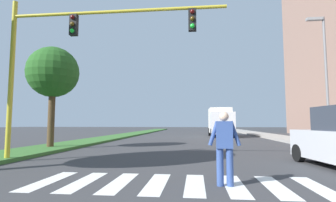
{
  "coord_description": "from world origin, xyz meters",
  "views": [
    {
      "loc": [
        0.48,
        0.57,
        1.42
      ],
      "look_at": [
        -1.12,
        15.38,
        2.73
      ],
      "focal_mm": 27.31,
      "sensor_mm": 36.0,
      "label": 1
    }
  ],
  "objects_px": {
    "street_lamp_right": "(324,68)",
    "sedan_midblock": "(220,129)",
    "pedestrian_performer": "(225,145)",
    "traffic_light_gantry": "(71,45)",
    "tree_mid": "(53,73)",
    "truck_box_delivery": "(220,121)"
  },
  "relations": [
    {
      "from": "street_lamp_right",
      "to": "sedan_midblock",
      "type": "bearing_deg",
      "value": 106.07
    },
    {
      "from": "street_lamp_right",
      "to": "pedestrian_performer",
      "type": "distance_m",
      "value": 12.11
    },
    {
      "from": "sedan_midblock",
      "to": "traffic_light_gantry",
      "type": "bearing_deg",
      "value": -108.63
    },
    {
      "from": "street_lamp_right",
      "to": "pedestrian_performer",
      "type": "relative_size",
      "value": 4.44
    },
    {
      "from": "tree_mid",
      "to": "traffic_light_gantry",
      "type": "bearing_deg",
      "value": -53.39
    },
    {
      "from": "street_lamp_right",
      "to": "sedan_midblock",
      "type": "relative_size",
      "value": 1.84
    },
    {
      "from": "traffic_light_gantry",
      "to": "street_lamp_right",
      "type": "height_order",
      "value": "street_lamp_right"
    },
    {
      "from": "pedestrian_performer",
      "to": "sedan_midblock",
      "type": "distance_m",
      "value": 25.15
    },
    {
      "from": "traffic_light_gantry",
      "to": "street_lamp_right",
      "type": "distance_m",
      "value": 13.68
    },
    {
      "from": "street_lamp_right",
      "to": "pedestrian_performer",
      "type": "height_order",
      "value": "street_lamp_right"
    },
    {
      "from": "traffic_light_gantry",
      "to": "truck_box_delivery",
      "type": "height_order",
      "value": "traffic_light_gantry"
    },
    {
      "from": "tree_mid",
      "to": "truck_box_delivery",
      "type": "bearing_deg",
      "value": 54.21
    },
    {
      "from": "tree_mid",
      "to": "traffic_light_gantry",
      "type": "relative_size",
      "value": 0.68
    },
    {
      "from": "street_lamp_right",
      "to": "pedestrian_performer",
      "type": "bearing_deg",
      "value": -125.86
    },
    {
      "from": "sedan_midblock",
      "to": "truck_box_delivery",
      "type": "relative_size",
      "value": 0.66
    },
    {
      "from": "tree_mid",
      "to": "pedestrian_performer",
      "type": "bearing_deg",
      "value": -40.54
    },
    {
      "from": "tree_mid",
      "to": "pedestrian_performer",
      "type": "distance_m",
      "value": 11.85
    },
    {
      "from": "tree_mid",
      "to": "sedan_midblock",
      "type": "xyz_separation_m",
      "value": [
        10.88,
        17.66,
        -3.48
      ]
    },
    {
      "from": "pedestrian_performer",
      "to": "truck_box_delivery",
      "type": "height_order",
      "value": "truck_box_delivery"
    },
    {
      "from": "pedestrian_performer",
      "to": "truck_box_delivery",
      "type": "xyz_separation_m",
      "value": [
        2.01,
        22.16,
        0.7
      ]
    },
    {
      "from": "sedan_midblock",
      "to": "truck_box_delivery",
      "type": "height_order",
      "value": "truck_box_delivery"
    },
    {
      "from": "traffic_light_gantry",
      "to": "sedan_midblock",
      "type": "distance_m",
      "value": 23.72
    }
  ]
}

